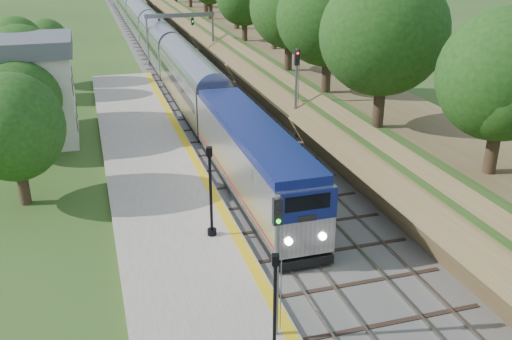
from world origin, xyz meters
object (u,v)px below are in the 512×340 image
object	(u,v)px
signal_gantry	(180,25)
signal_farside	(296,84)
lamppost_mid	(275,310)
station_building	(17,91)
lamppost_far	(211,197)
train	(150,34)
signal_platform	(277,252)

from	to	relation	value
signal_gantry	signal_farside	world-z (taller)	signal_farside
signal_gantry	lamppost_mid	distance (m)	53.88
station_building	lamppost_far	bearing A→B (deg)	-61.27
train	lamppost_far	size ratio (longest dim) A/B	24.69
lamppost_far	lamppost_mid	bearing A→B (deg)	-88.36
station_building	train	distance (m)	38.15
station_building	train	size ratio (longest dim) A/B	0.07
lamppost_far	signal_farside	xyz separation A→B (m)	(9.73, 13.96, 1.81)
station_building	signal_platform	size ratio (longest dim) A/B	1.45
signal_platform	lamppost_mid	bearing A→B (deg)	-111.60
signal_gantry	signal_platform	xyz separation A→B (m)	(-5.37, -52.59, -0.79)
station_building	lamppost_far	size ratio (longest dim) A/B	1.78
lamppost_far	signal_platform	world-z (taller)	signal_platform
lamppost_far	signal_farside	size ratio (longest dim) A/B	0.70
signal_gantry	signal_farside	distance (m)	30.36
lamppost_mid	signal_farside	distance (m)	25.32
station_building	signal_farside	xyz separation A→B (m)	(20.20, -5.13, 0.26)
signal_farside	station_building	bearing A→B (deg)	165.74
signal_platform	signal_farside	distance (m)	24.24
lamppost_far	signal_platform	xyz separation A→B (m)	(0.63, -8.51, 1.49)
station_building	lamppost_mid	bearing A→B (deg)	-69.37
signal_gantry	lamppost_mid	size ratio (longest dim) A/B	2.03
lamppost_mid	station_building	bearing A→B (deg)	110.63
train	signal_platform	distance (m)	63.14
lamppost_far	signal_platform	distance (m)	8.66
station_building	signal_gantry	xyz separation A→B (m)	(16.47, 24.99, 0.73)
lamppost_far	signal_platform	bearing A→B (deg)	-85.75
signal_platform	lamppost_far	bearing A→B (deg)	94.25
lamppost_mid	signal_farside	xyz separation A→B (m)	(9.46, 23.39, 2.13)
lamppost_mid	signal_platform	size ratio (longest dim) A/B	0.70
signal_gantry	train	world-z (taller)	signal_gantry
train	signal_farside	world-z (taller)	signal_farside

